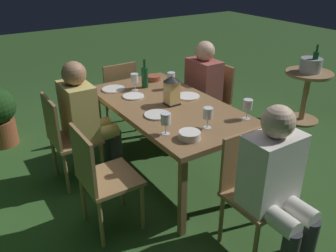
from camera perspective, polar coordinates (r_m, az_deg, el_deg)
name	(u,v)px	position (r m, az deg, el deg)	size (l,w,h in m)	color
ground_plane	(168,173)	(3.54, 0.00, -7.53)	(16.00, 16.00, 0.00)	#2D5123
dining_table	(168,110)	(3.22, 0.00, 2.64)	(1.68, 0.89, 0.74)	olive
chair_side_right_b	(67,136)	(3.30, -15.99, -1.54)	(0.42, 0.40, 0.87)	#937047
person_in_mustard	(86,116)	(3.29, -13.10, 1.64)	(0.38, 0.47, 1.15)	tan
chair_head_far	(117,94)	(4.18, -8.21, 5.11)	(0.40, 0.42, 0.87)	#937047
chair_side_right_a	(101,176)	(2.67, -10.79, -7.88)	(0.42, 0.40, 0.87)	#937047
chair_head_near	(253,187)	(2.58, 13.49, -9.52)	(0.40, 0.42, 0.87)	#937047
person_in_cream	(277,183)	(2.40, 17.21, -8.70)	(0.48, 0.38, 1.15)	white
chair_side_left_b	(212,98)	(4.04, 7.08, 4.43)	(0.42, 0.40, 0.87)	#937047
person_in_rust	(199,89)	(3.87, 4.95, 5.96)	(0.38, 0.47, 1.15)	#9E4C47
lantern_centerpiece	(172,89)	(3.14, 0.63, 6.02)	(0.15, 0.15, 0.27)	black
green_bottle_on_table	(145,77)	(3.58, -3.75, 7.90)	(0.07, 0.07, 0.29)	#144723
wine_glass_a	(135,79)	(3.51, -5.42, 7.59)	(0.08, 0.08, 0.17)	silver
wine_glass_b	(208,114)	(2.72, 6.46, 1.93)	(0.08, 0.08, 0.17)	silver
wine_glass_c	(171,77)	(3.53, 0.51, 7.83)	(0.08, 0.08, 0.17)	silver
wine_glass_d	(166,120)	(2.61, -0.37, 1.01)	(0.08, 0.08, 0.17)	silver
wine_glass_e	(248,106)	(2.93, 12.72, 3.24)	(0.08, 0.08, 0.17)	silver
plate_a	(188,96)	(3.36, 3.26, 4.81)	(0.22, 0.22, 0.01)	white
plate_b	(157,115)	(2.96, -1.77, 1.82)	(0.22, 0.22, 0.01)	silver
plate_c	(133,96)	(3.37, -5.61, 4.81)	(0.20, 0.20, 0.01)	white
plate_d	(114,89)	(3.58, -8.75, 5.90)	(0.23, 0.23, 0.01)	white
bowl_olives	(153,78)	(3.81, -2.39, 7.78)	(0.16, 0.16, 0.05)	#9E5138
bowl_bread	(190,135)	(2.58, 3.50, -1.47)	(0.16, 0.16, 0.06)	silver
side_table	(307,89)	(4.78, 21.44, 5.65)	(0.57, 0.57, 0.66)	#9E7A51
ice_bucket	(311,64)	(4.69, 22.08, 9.23)	(0.26, 0.26, 0.34)	#B2B7BF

